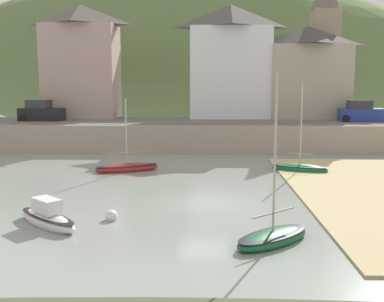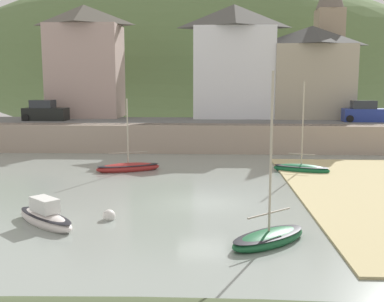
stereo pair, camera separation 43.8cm
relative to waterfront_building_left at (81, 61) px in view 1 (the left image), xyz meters
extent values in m
cube|color=gray|center=(12.67, -25.20, -8.22)|extent=(48.00, 40.00, 0.06)
cube|color=tan|center=(12.67, -8.20, -6.99)|extent=(48.00, 2.40, 2.40)
cube|color=#606060|center=(12.67, -4.50, -5.84)|extent=(48.00, 9.00, 0.10)
ellipsoid|color=#587141|center=(9.53, 30.00, 0.98)|extent=(80.00, 44.00, 26.19)
cube|color=tan|center=(0.00, 0.00, -1.10)|extent=(7.24, 4.98, 9.37)
pyramid|color=#555148|center=(0.00, 0.00, 4.60)|extent=(7.54, 5.28, 2.03)
cube|color=silver|center=(15.24, 0.00, -1.27)|extent=(7.99, 5.32, 9.03)
pyramid|color=#4F4E4A|center=(15.24, 0.00, 4.39)|extent=(8.29, 5.62, 2.31)
cube|color=#A69D86|center=(23.08, 0.00, -2.15)|extent=(7.77, 5.83, 7.27)
pyramid|color=#3E3E3C|center=(23.08, 0.00, 2.45)|extent=(8.07, 6.13, 1.93)
cube|color=gray|center=(25.70, 4.00, -0.09)|extent=(2.80, 2.80, 11.39)
ellipsoid|color=#1A5A32|center=(15.27, -31.07, -8.01)|extent=(3.58, 3.34, 0.63)
ellipsoid|color=black|center=(15.27, -31.07, -7.84)|extent=(3.51, 3.27, 0.12)
cylinder|color=#B2A893|center=(15.27, -31.07, -4.73)|extent=(0.09, 0.09, 5.94)
cylinder|color=gray|center=(15.27, -31.07, -7.01)|extent=(1.77, 1.53, 0.07)
ellipsoid|color=silver|center=(6.03, -29.17, -7.98)|extent=(3.62, 3.37, 0.75)
ellipsoid|color=black|center=(6.03, -29.17, -7.78)|extent=(3.55, 3.31, 0.12)
cube|color=silver|center=(6.03, -29.17, -7.31)|extent=(1.50, 1.45, 0.60)
ellipsoid|color=#135D34|center=(19.14, -16.97, -7.99)|extent=(3.92, 2.40, 0.72)
ellipsoid|color=black|center=(19.14, -16.97, -7.79)|extent=(3.84, 2.35, 0.12)
cylinder|color=#B2A893|center=(19.14, -16.97, -4.88)|extent=(0.09, 0.09, 5.50)
cylinder|color=gray|center=(19.14, -16.97, -6.96)|extent=(1.65, 0.67, 0.07)
ellipsoid|color=maroon|center=(7.38, -17.00, -7.99)|extent=(4.54, 2.81, 0.71)
ellipsoid|color=black|center=(7.38, -17.00, -7.79)|extent=(4.45, 2.76, 0.12)
cylinder|color=#B2A893|center=(7.38, -17.00, -5.44)|extent=(0.09, 0.09, 4.38)
cylinder|color=gray|center=(7.38, -17.00, -6.92)|extent=(2.53, 1.05, 0.07)
cube|color=black|center=(-2.77, -4.50, -5.19)|extent=(4.18, 1.90, 1.20)
cube|color=#282D33|center=(-3.02, -4.50, -4.24)|extent=(2.17, 1.60, 0.80)
cylinder|color=black|center=(-1.12, -3.70, -5.47)|extent=(0.64, 0.22, 0.64)
cylinder|color=black|center=(-1.12, -5.30, -5.47)|extent=(0.64, 0.22, 0.64)
cylinder|color=black|center=(-4.42, -3.70, -5.47)|extent=(0.64, 0.22, 0.64)
cylinder|color=black|center=(-4.42, -5.30, -5.47)|extent=(0.64, 0.22, 0.64)
cube|color=navy|center=(27.31, -4.50, -5.19)|extent=(4.20, 1.95, 1.20)
cube|color=#282D33|center=(27.06, -4.50, -4.24)|extent=(2.19, 1.62, 0.80)
cylinder|color=black|center=(28.96, -3.70, -5.47)|extent=(0.64, 0.22, 0.64)
cylinder|color=black|center=(28.96, -5.30, -5.47)|extent=(0.64, 0.22, 0.64)
cylinder|color=black|center=(25.66, -3.70, -5.47)|extent=(0.64, 0.22, 0.64)
cylinder|color=black|center=(25.66, -5.30, -5.47)|extent=(0.64, 0.22, 0.64)
sphere|color=silver|center=(8.57, -28.31, -8.02)|extent=(0.57, 0.57, 0.57)
camera|label=1|loc=(12.67, -47.89, -2.16)|focal=43.19mm
camera|label=2|loc=(13.11, -47.87, -2.16)|focal=43.19mm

